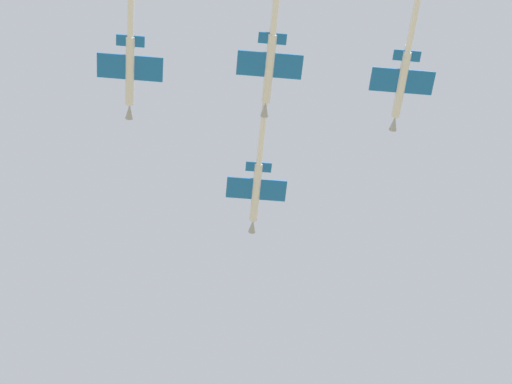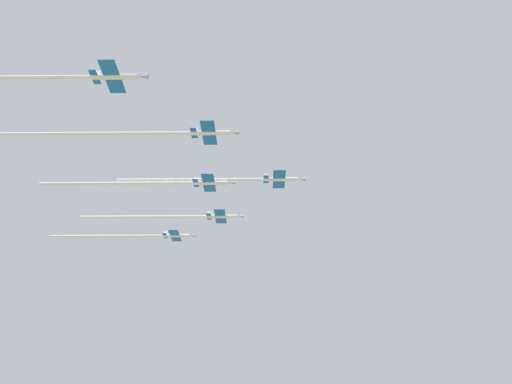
{
  "view_description": "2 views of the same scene",
  "coord_description": "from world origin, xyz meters",
  "px_view_note": "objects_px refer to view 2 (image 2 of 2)",
  "views": [
    {
      "loc": [
        -77.59,
        19.12,
        3.63
      ],
      "look_at": [
        -9.74,
        -3.56,
        116.55
      ],
      "focal_mm": 62.63,
      "sensor_mm": 36.0,
      "label": 1
    },
    {
      "loc": [
        -38.11,
        -93.52,
        48.17
      ],
      "look_at": [
        -13.16,
        14.54,
        123.42
      ],
      "focal_mm": 27.56,
      "sensor_mm": 36.0,
      "label": 2
    }
  ],
  "objects_px": {
    "jet_starboard_inner": "(135,133)",
    "jet_starboard_outer": "(139,236)",
    "jet_center_rear": "(44,77)",
    "jet_port_outer": "(158,183)",
    "jet_lead": "(232,179)",
    "jet_port_inner": "(180,217)"
  },
  "relations": [
    {
      "from": "jet_starboard_inner",
      "to": "jet_starboard_outer",
      "type": "relative_size",
      "value": 1.21
    },
    {
      "from": "jet_center_rear",
      "to": "jet_port_outer",
      "type": "bearing_deg",
      "value": 155.66
    },
    {
      "from": "jet_starboard_inner",
      "to": "jet_center_rear",
      "type": "xyz_separation_m",
      "value": [
        -18.89,
        -14.91,
        -0.89
      ]
    },
    {
      "from": "jet_starboard_outer",
      "to": "jet_center_rear",
      "type": "height_order",
      "value": "jet_starboard_outer"
    },
    {
      "from": "jet_lead",
      "to": "jet_port_inner",
      "type": "height_order",
      "value": "jet_lead"
    },
    {
      "from": "jet_port_outer",
      "to": "jet_starboard_outer",
      "type": "height_order",
      "value": "jet_starboard_outer"
    },
    {
      "from": "jet_lead",
      "to": "jet_starboard_outer",
      "type": "relative_size",
      "value": 1.01
    },
    {
      "from": "jet_lead",
      "to": "jet_port_outer",
      "type": "height_order",
      "value": "jet_lead"
    },
    {
      "from": "jet_center_rear",
      "to": "jet_lead",
      "type": "bearing_deg",
      "value": 134.28
    },
    {
      "from": "jet_lead",
      "to": "jet_starboard_inner",
      "type": "bearing_deg",
      "value": -51.63
    },
    {
      "from": "jet_port_inner",
      "to": "jet_starboard_inner",
      "type": "relative_size",
      "value": 0.81
    },
    {
      "from": "jet_lead",
      "to": "jet_starboard_outer",
      "type": "distance_m",
      "value": 53.35
    },
    {
      "from": "jet_starboard_inner",
      "to": "jet_center_rear",
      "type": "relative_size",
      "value": 1.16
    },
    {
      "from": "jet_lead",
      "to": "jet_port_inner",
      "type": "xyz_separation_m",
      "value": [
        -13.43,
        22.65,
        -1.49
      ]
    },
    {
      "from": "jet_starboard_inner",
      "to": "jet_starboard_outer",
      "type": "distance_m",
      "value": 58.35
    },
    {
      "from": "jet_port_inner",
      "to": "jet_port_outer",
      "type": "height_order",
      "value": "jet_port_outer"
    },
    {
      "from": "jet_starboard_inner",
      "to": "jet_starboard_outer",
      "type": "xyz_separation_m",
      "value": [
        -0.16,
        58.35,
        0.11
      ]
    },
    {
      "from": "jet_starboard_outer",
      "to": "jet_starboard_inner",
      "type": "bearing_deg",
      "value": 13.63
    },
    {
      "from": "jet_lead",
      "to": "jet_port_outer",
      "type": "relative_size",
      "value": 0.97
    },
    {
      "from": "jet_port_inner",
      "to": "jet_center_rear",
      "type": "bearing_deg",
      "value": -19.81
    },
    {
      "from": "jet_starboard_outer",
      "to": "jet_lead",
      "type": "bearing_deg",
      "value": 44.86
    },
    {
      "from": "jet_port_outer",
      "to": "jet_center_rear",
      "type": "bearing_deg",
      "value": -24.34
    }
  ]
}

